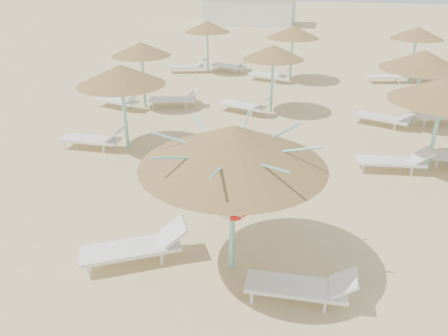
# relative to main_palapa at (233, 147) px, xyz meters

# --- Properties ---
(ground) EXTENTS (120.00, 120.00, 0.00)m
(ground) POSITION_rel_main_palapa_xyz_m (-0.06, 0.10, -2.63)
(ground) COLOR #D2B680
(ground) RESTS_ON ground
(main_palapa) EXTENTS (3.38, 3.38, 3.03)m
(main_palapa) POSITION_rel_main_palapa_xyz_m (0.00, 0.00, 0.00)
(main_palapa) COLOR #7CD7CE
(main_palapa) RESTS_ON ground
(lounger_main_a) EXTENTS (2.16, 1.61, 0.77)m
(lounger_main_a) POSITION_rel_main_palapa_xyz_m (-1.89, -0.25, -2.26)
(lounger_main_a) COLOR white
(lounger_main_a) RESTS_ON ground
(lounger_main_b) EXTENTS (1.96, 0.67, 0.70)m
(lounger_main_b) POSITION_rel_main_palapa_xyz_m (1.44, -0.63, -2.30)
(lounger_main_b) COLOR white
(lounger_main_b) RESTS_ON ground
(palapa_field) EXTENTS (18.99, 13.81, 2.73)m
(palapa_field) POSITION_rel_main_palapa_xyz_m (2.41, 9.67, -0.33)
(palapa_field) COLOR #7CD7CE
(palapa_field) RESTS_ON ground
(service_hut) EXTENTS (8.40, 4.40, 3.25)m
(service_hut) POSITION_rel_main_palapa_xyz_m (-6.06, 35.10, -0.99)
(service_hut) COLOR silver
(service_hut) RESTS_ON ground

